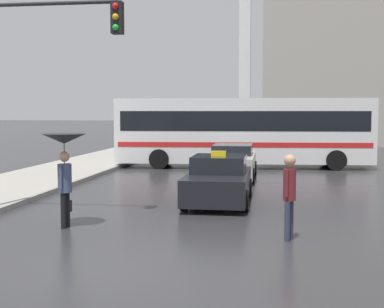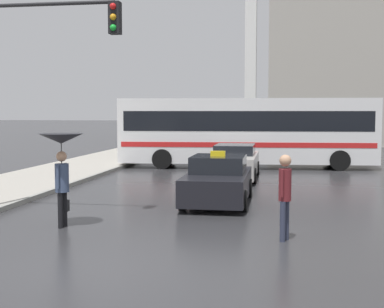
{
  "view_description": "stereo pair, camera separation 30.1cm",
  "coord_description": "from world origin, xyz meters",
  "px_view_note": "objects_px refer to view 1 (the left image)",
  "views": [
    {
      "loc": [
        2.9,
        -8.55,
        2.77
      ],
      "look_at": [
        0.41,
        8.41,
        1.4
      ],
      "focal_mm": 50.0,
      "sensor_mm": 36.0,
      "label": 1
    },
    {
      "loc": [
        3.2,
        -8.5,
        2.77
      ],
      "look_at": [
        0.41,
        8.41,
        1.4
      ],
      "focal_mm": 50.0,
      "sensor_mm": 36.0,
      "label": 2
    }
  ],
  "objects_px": {
    "city_bus": "(243,129)",
    "monument_cross": "(245,11)",
    "pedestrian_man": "(289,190)",
    "sedan_red": "(232,162)",
    "pedestrian_with_umbrella": "(64,153)",
    "traffic_light": "(32,61)",
    "taxi": "(219,181)"
  },
  "relations": [
    {
      "from": "pedestrian_man",
      "to": "sedan_red",
      "type": "bearing_deg",
      "value": -148.26
    },
    {
      "from": "taxi",
      "to": "sedan_red",
      "type": "bearing_deg",
      "value": -89.97
    },
    {
      "from": "pedestrian_with_umbrella",
      "to": "monument_cross",
      "type": "relative_size",
      "value": 0.12
    },
    {
      "from": "taxi",
      "to": "pedestrian_man",
      "type": "relative_size",
      "value": 2.2
    },
    {
      "from": "city_bus",
      "to": "traffic_light",
      "type": "xyz_separation_m",
      "value": [
        -4.76,
        -13.4,
        2.18
      ]
    },
    {
      "from": "sedan_red",
      "to": "traffic_light",
      "type": "xyz_separation_m",
      "value": [
        -4.57,
        -8.82,
        3.4
      ]
    },
    {
      "from": "taxi",
      "to": "traffic_light",
      "type": "distance_m",
      "value": 6.37
    },
    {
      "from": "taxi",
      "to": "city_bus",
      "type": "height_order",
      "value": "city_bus"
    },
    {
      "from": "sedan_red",
      "to": "pedestrian_man",
      "type": "xyz_separation_m",
      "value": [
        1.96,
        -10.47,
        0.43
      ]
    },
    {
      "from": "taxi",
      "to": "pedestrian_with_umbrella",
      "type": "xyz_separation_m",
      "value": [
        -3.28,
        -4.0,
        1.13
      ]
    },
    {
      "from": "pedestrian_with_umbrella",
      "to": "taxi",
      "type": "bearing_deg",
      "value": -34.96
    },
    {
      "from": "pedestrian_man",
      "to": "traffic_light",
      "type": "xyz_separation_m",
      "value": [
        -6.52,
        1.65,
        2.96
      ]
    },
    {
      "from": "taxi",
      "to": "pedestrian_man",
      "type": "distance_m",
      "value": 4.93
    },
    {
      "from": "city_bus",
      "to": "monument_cross",
      "type": "bearing_deg",
      "value": 178.41
    },
    {
      "from": "monument_cross",
      "to": "sedan_red",
      "type": "bearing_deg",
      "value": -88.49
    },
    {
      "from": "sedan_red",
      "to": "monument_cross",
      "type": "height_order",
      "value": "monument_cross"
    },
    {
      "from": "traffic_light",
      "to": "pedestrian_man",
      "type": "bearing_deg",
      "value": -14.18
    },
    {
      "from": "taxi",
      "to": "city_bus",
      "type": "bearing_deg",
      "value": -91.02
    },
    {
      "from": "pedestrian_with_umbrella",
      "to": "pedestrian_man",
      "type": "height_order",
      "value": "pedestrian_with_umbrella"
    },
    {
      "from": "sedan_red",
      "to": "pedestrian_with_umbrella",
      "type": "distance_m",
      "value": 10.55
    },
    {
      "from": "city_bus",
      "to": "pedestrian_man",
      "type": "relative_size",
      "value": 6.77
    },
    {
      "from": "sedan_red",
      "to": "city_bus",
      "type": "bearing_deg",
      "value": -92.4
    },
    {
      "from": "pedestrian_man",
      "to": "city_bus",
      "type": "bearing_deg",
      "value": -152.16
    },
    {
      "from": "taxi",
      "to": "pedestrian_with_umbrella",
      "type": "relative_size",
      "value": 1.82
    },
    {
      "from": "pedestrian_with_umbrella",
      "to": "traffic_light",
      "type": "relative_size",
      "value": 0.39
    },
    {
      "from": "sedan_red",
      "to": "pedestrian_with_umbrella",
      "type": "height_order",
      "value": "pedestrian_with_umbrella"
    },
    {
      "from": "pedestrian_man",
      "to": "traffic_light",
      "type": "bearing_deg",
      "value": -83.03
    },
    {
      "from": "city_bus",
      "to": "pedestrian_man",
      "type": "distance_m",
      "value": 15.17
    },
    {
      "from": "pedestrian_man",
      "to": "monument_cross",
      "type": "distance_m",
      "value": 33.92
    },
    {
      "from": "traffic_light",
      "to": "monument_cross",
      "type": "height_order",
      "value": "monument_cross"
    },
    {
      "from": "city_bus",
      "to": "pedestrian_man",
      "type": "xyz_separation_m",
      "value": [
        1.76,
        -15.05,
        -0.79
      ]
    },
    {
      "from": "sedan_red",
      "to": "city_bus",
      "type": "distance_m",
      "value": 4.75
    }
  ]
}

